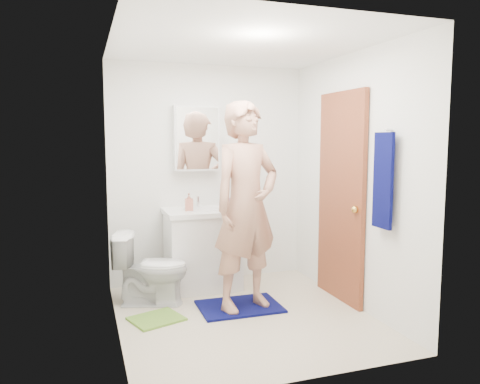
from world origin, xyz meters
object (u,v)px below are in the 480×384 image
at_px(vanity_cabinet, 202,251).
at_px(soap_dispenser, 189,202).
at_px(toilet, 151,268).
at_px(toothbrush_cup, 227,203).
at_px(medicine_cabinet, 196,138).
at_px(towel, 383,181).
at_px(man, 246,206).

distance_m(vanity_cabinet, soap_dispenser, 0.57).
relative_size(toilet, toothbrush_cup, 5.96).
distance_m(medicine_cabinet, soap_dispenser, 0.73).
bearing_deg(medicine_cabinet, towel, -55.39).
height_order(vanity_cabinet, toothbrush_cup, toothbrush_cup).
bearing_deg(toothbrush_cup, soap_dispenser, -163.28).
height_order(vanity_cabinet, soap_dispenser, soap_dispenser).
distance_m(medicine_cabinet, toothbrush_cup, 0.78).
relative_size(medicine_cabinet, towel, 0.87).
relative_size(medicine_cabinet, toothbrush_cup, 5.94).
distance_m(vanity_cabinet, toothbrush_cup, 0.59).
distance_m(vanity_cabinet, man, 0.98).
bearing_deg(towel, man, 142.74).
xyz_separation_m(toilet, man, (0.82, -0.43, 0.63)).
xyz_separation_m(towel, man, (-0.95, 0.72, -0.27)).
distance_m(toilet, man, 1.12).
height_order(vanity_cabinet, man, man).
bearing_deg(toothbrush_cup, man, -94.84).
bearing_deg(vanity_cabinet, towel, -51.53).
bearing_deg(toothbrush_cup, towel, -60.80).
xyz_separation_m(vanity_cabinet, toilet, (-0.59, -0.33, -0.05)).
xyz_separation_m(vanity_cabinet, toothbrush_cup, (0.30, 0.09, 0.50)).
bearing_deg(medicine_cabinet, soap_dispenser, -118.98).
height_order(vanity_cabinet, towel, towel).
bearing_deg(medicine_cabinet, toothbrush_cup, -24.27).
xyz_separation_m(medicine_cabinet, toilet, (-0.59, -0.55, -1.25)).
xyz_separation_m(medicine_cabinet, toothbrush_cup, (0.30, -0.14, -0.70)).
height_order(medicine_cabinet, toothbrush_cup, medicine_cabinet).
bearing_deg(man, towel, -54.79).
bearing_deg(towel, medicine_cabinet, 124.61).
height_order(medicine_cabinet, soap_dispenser, medicine_cabinet).
height_order(towel, soap_dispenser, towel).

